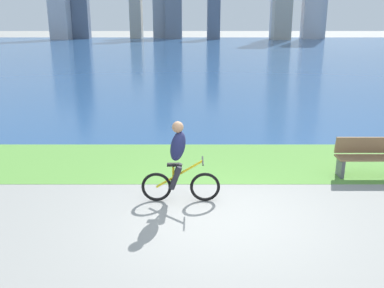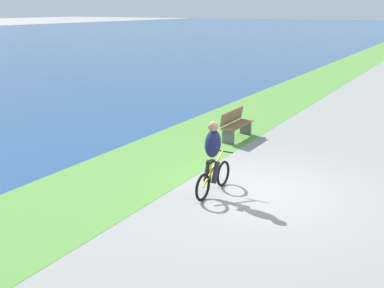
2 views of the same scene
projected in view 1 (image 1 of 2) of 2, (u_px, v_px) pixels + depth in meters
name	position (u px, v px, depth m)	size (l,w,h in m)	color
ground_plane	(213.00, 219.00, 7.65)	(300.00, 300.00, 0.00)	gray
grass_strip_bayside	(207.00, 162.00, 10.75)	(120.00, 3.11, 0.01)	#59933D
bay_water_surface	(194.00, 50.00, 52.31)	(300.00, 83.54, 0.00)	navy
cyclist_lead	(177.00, 162.00, 8.18)	(1.57, 0.52, 1.64)	black
bench_near_path	(367.00, 157.00, 9.70)	(1.50, 0.47, 0.90)	olive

